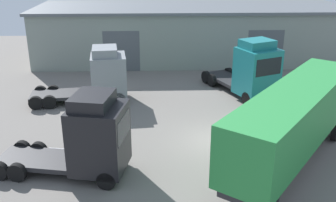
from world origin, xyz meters
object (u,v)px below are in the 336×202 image
object	(u,v)px
container_trailer_green	(296,117)
tractor_unit_grey	(101,76)
tractor_unit_teal	(253,71)
tractor_unit_black	(90,138)

from	to	relation	value
container_trailer_green	tractor_unit_grey	bearing A→B (deg)	-93.93
container_trailer_green	tractor_unit_teal	distance (m)	9.50
tractor_unit_teal	tractor_unit_grey	distance (m)	10.77
tractor_unit_black	container_trailer_green	size ratio (longest dim) A/B	0.60
tractor_unit_black	container_trailer_green	world-z (taller)	tractor_unit_black
tractor_unit_black	tractor_unit_teal	xyz separation A→B (m)	(10.01, 10.08, 0.12)
container_trailer_green	tractor_unit_grey	distance (m)	14.21
tractor_unit_teal	tractor_unit_grey	xyz separation A→B (m)	(-10.76, -0.02, -0.25)
tractor_unit_grey	tractor_unit_teal	bearing A→B (deg)	-6.62
tractor_unit_black	container_trailer_green	xyz separation A→B (m)	(9.82, 0.60, 0.65)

